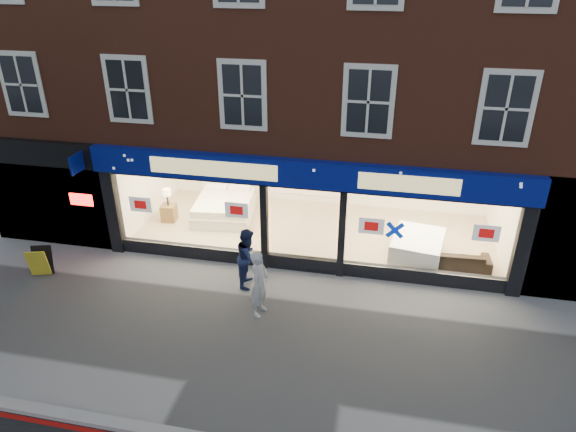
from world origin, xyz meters
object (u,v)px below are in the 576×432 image
(a_board, at_px, (40,262))
(pedestrian_blue, at_px, (248,257))
(sofa, at_px, (457,259))
(display_bed, at_px, (225,205))
(pedestrian_grey, at_px, (259,284))
(mattress_stack, at_px, (417,247))

(a_board, distance_m, pedestrian_blue, 5.71)
(sofa, bearing_deg, a_board, 9.84)
(pedestrian_blue, bearing_deg, sofa, -76.16)
(display_bed, distance_m, a_board, 5.79)
(pedestrian_grey, bearing_deg, display_bed, 38.24)
(pedestrian_grey, bearing_deg, sofa, -47.19)
(display_bed, distance_m, sofa, 7.47)
(sofa, xyz_separation_m, a_board, (-11.07, -2.51, 0.05))
(sofa, distance_m, pedestrian_grey, 5.67)
(mattress_stack, bearing_deg, sofa, -16.23)
(mattress_stack, bearing_deg, display_bed, 166.17)
(display_bed, distance_m, pedestrian_grey, 5.37)
(mattress_stack, distance_m, sofa, 1.11)
(mattress_stack, distance_m, pedestrian_blue, 4.85)
(a_board, bearing_deg, pedestrian_blue, -8.90)
(sofa, distance_m, a_board, 11.35)
(pedestrian_grey, bearing_deg, mattress_stack, -37.69)
(display_bed, height_order, mattress_stack, display_bed)
(display_bed, relative_size, sofa, 1.38)
(display_bed, height_order, sofa, display_bed)
(mattress_stack, height_order, a_board, a_board)
(a_board, height_order, pedestrian_blue, pedestrian_blue)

